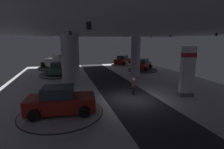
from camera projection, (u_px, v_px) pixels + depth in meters
name	position (u px, v px, depth m)	size (l,w,h in m)	color
ground	(132.00, 100.00, 14.41)	(24.00, 44.00, 0.06)	silver
ceiling_with_spotlights	(133.00, 32.00, 13.31)	(24.00, 44.00, 0.39)	silver
column_right	(135.00, 56.00, 23.31)	(1.28, 1.28, 5.50)	silver
column_left	(71.00, 65.00, 15.04)	(1.55, 1.55, 5.50)	#ADADB2
brand_sign_pylon	(187.00, 71.00, 14.85)	(1.38, 0.91, 4.41)	slate
display_platform_far_right	(142.00, 70.00, 28.08)	(4.88, 4.88, 0.25)	#333338
display_car_far_right	(142.00, 65.00, 27.88)	(4.21, 4.27, 1.71)	maroon
display_platform_near_left	(62.00, 115.00, 10.98)	(5.30, 5.30, 0.37)	#B7B7BC
display_car_near_left	(61.00, 101.00, 10.79)	(4.36, 2.55, 1.71)	maroon
display_platform_deep_left	(55.00, 68.00, 29.93)	(5.68, 5.68, 0.32)	#333338
pickup_truck_deep_left	(56.00, 62.00, 29.53)	(4.92, 5.47, 2.30)	silver
display_platform_far_left	(59.00, 74.00, 24.42)	(5.41, 5.41, 0.26)	#333338
display_car_far_left	(58.00, 68.00, 24.22)	(3.05, 4.52, 1.71)	#2D5638
display_platform_deep_right	(123.00, 65.00, 33.84)	(4.53, 4.53, 0.29)	silver
display_car_deep_right	(123.00, 60.00, 33.64)	(4.26, 4.22, 1.71)	maroon
visitor_walking_near	(134.00, 85.00, 15.40)	(0.32, 0.32, 1.59)	black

